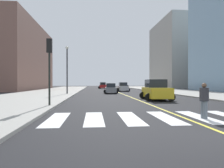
% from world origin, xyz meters
% --- Properties ---
extents(sidewalk_kerb_east, '(10.00, 120.00, 0.15)m').
position_xyz_m(sidewalk_kerb_east, '(12.20, 20.00, 0.07)').
color(sidewalk_kerb_east, '#9E9B93').
rests_on(sidewalk_kerb_east, ground).
extents(sidewalk_kerb_west, '(10.00, 120.00, 0.15)m').
position_xyz_m(sidewalk_kerb_west, '(-12.20, 20.00, 0.07)').
color(sidewalk_kerb_west, '#9E9B93').
rests_on(sidewalk_kerb_west, ground).
extents(crosswalk_paint, '(13.50, 4.00, 0.01)m').
position_xyz_m(crosswalk_paint, '(0.00, 4.00, 0.01)').
color(crosswalk_paint, silver).
rests_on(crosswalk_paint, ground).
extents(lane_divider_paint, '(0.16, 80.00, 0.01)m').
position_xyz_m(lane_divider_paint, '(0.00, 40.00, 0.01)').
color(lane_divider_paint, yellow).
rests_on(lane_divider_paint, ground).
extents(parking_garage_concrete, '(18.00, 24.00, 23.25)m').
position_xyz_m(parking_garage_concrete, '(27.44, 63.51, 11.63)').
color(parking_garage_concrete, '#9E9B93').
rests_on(parking_garage_concrete, ground).
extents(low_rise_brick_west, '(16.00, 32.00, 16.73)m').
position_xyz_m(low_rise_brick_west, '(-26.44, 48.50, 8.36)').
color(low_rise_brick_west, brown).
rests_on(low_rise_brick_west, ground).
extents(car_gray_nearest, '(2.43, 3.80, 1.67)m').
position_xyz_m(car_gray_nearest, '(-1.71, 27.10, 0.78)').
color(car_gray_nearest, slate).
rests_on(car_gray_nearest, ground).
extents(car_red_second, '(2.71, 4.26, 1.88)m').
position_xyz_m(car_red_second, '(-1.81, 54.20, 0.88)').
color(car_red_second, red).
rests_on(car_red_second, ground).
extents(car_yellow_third, '(3.08, 4.80, 2.10)m').
position_xyz_m(car_yellow_third, '(1.89, 14.31, 0.98)').
color(car_yellow_third, gold).
rests_on(car_yellow_third, ground).
extents(car_silver_fourth, '(2.64, 4.15, 1.83)m').
position_xyz_m(car_silver_fourth, '(1.53, 35.13, 0.86)').
color(car_silver_fourth, '#B7B7BC').
rests_on(car_silver_fourth, ground).
extents(car_black_fifth, '(2.32, 3.71, 1.66)m').
position_xyz_m(car_black_fifth, '(5.48, 58.12, 0.77)').
color(car_black_fifth, black).
rests_on(car_black_fifth, ground).
extents(traffic_light_far_corner, '(0.36, 0.41, 4.77)m').
position_xyz_m(traffic_light_far_corner, '(-7.68, 8.89, 3.50)').
color(traffic_light_far_corner, black).
rests_on(traffic_light_far_corner, sidewalk_kerb_west).
extents(pedestrian_crossing, '(0.43, 0.43, 1.75)m').
position_xyz_m(pedestrian_crossing, '(0.89, 3.48, 0.97)').
color(pedestrian_crossing, slate).
rests_on(pedestrian_crossing, ground).
extents(street_lamp, '(0.44, 0.44, 7.03)m').
position_xyz_m(street_lamp, '(-8.42, 24.44, 4.32)').
color(street_lamp, '#38383D').
rests_on(street_lamp, sidewalk_kerb_west).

